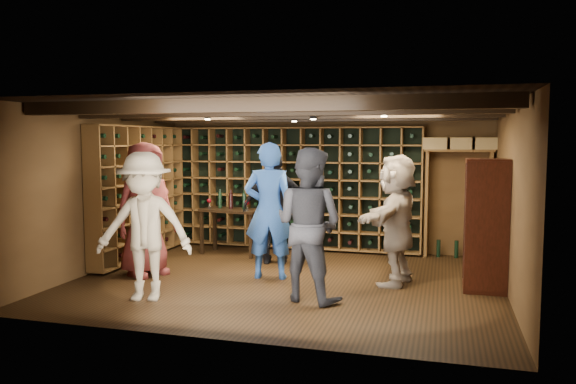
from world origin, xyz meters
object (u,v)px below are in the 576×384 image
(display_cabinet, at_px, (485,228))
(man_grey_suit, at_px, (309,224))
(man_blue_shirt, at_px, (269,211))
(guest_red_floral, at_px, (145,209))
(guest_woman_black, at_px, (276,208))
(guest_khaki, at_px, (144,227))
(guest_beige, at_px, (396,219))
(tasting_table, at_px, (232,214))

(display_cabinet, height_order, man_grey_suit, man_grey_suit)
(man_blue_shirt, height_order, guest_red_floral, guest_red_floral)
(guest_woman_black, distance_m, guest_khaki, 2.67)
(guest_beige, xyz_separation_m, tasting_table, (-2.99, 1.32, -0.19))
(man_grey_suit, bearing_deg, display_cabinet, -135.47)
(guest_woman_black, relative_size, guest_beige, 1.01)
(man_grey_suit, distance_m, guest_red_floral, 2.74)
(guest_red_floral, relative_size, guest_khaki, 1.06)
(guest_khaki, height_order, guest_beige, guest_khaki)
(guest_woman_black, bearing_deg, tasting_table, -42.31)
(guest_khaki, relative_size, guest_beige, 1.03)
(man_grey_suit, xyz_separation_m, guest_woman_black, (-1.01, 1.93, -0.04))
(man_grey_suit, distance_m, tasting_table, 3.15)
(man_blue_shirt, distance_m, guest_woman_black, 1.00)
(guest_khaki, distance_m, guest_beige, 3.43)
(guest_red_floral, distance_m, guest_khaki, 1.37)
(guest_red_floral, relative_size, guest_beige, 1.09)
(man_grey_suit, relative_size, guest_woman_black, 1.05)
(man_blue_shirt, relative_size, guest_khaki, 1.06)
(guest_khaki, bearing_deg, guest_beige, 15.69)
(man_blue_shirt, distance_m, guest_khaki, 1.91)
(guest_woman_black, relative_size, guest_khaki, 0.98)
(display_cabinet, relative_size, guest_khaki, 0.93)
(man_grey_suit, bearing_deg, guest_red_floral, 5.24)
(guest_khaki, xyz_separation_m, tasting_table, (0.01, 2.98, -0.22))
(display_cabinet, bearing_deg, tasting_table, 161.65)
(man_blue_shirt, relative_size, guest_beige, 1.09)
(guest_beige, bearing_deg, guest_woman_black, -98.54)
(man_blue_shirt, xyz_separation_m, guest_beige, (1.82, 0.16, -0.08))
(man_blue_shirt, relative_size, man_grey_suit, 1.03)
(man_blue_shirt, height_order, guest_beige, man_blue_shirt)
(man_grey_suit, relative_size, guest_beige, 1.05)
(display_cabinet, height_order, guest_red_floral, guest_red_floral)
(display_cabinet, distance_m, guest_beige, 1.18)
(display_cabinet, xyz_separation_m, guest_woman_black, (-3.19, 0.88, 0.07))
(man_blue_shirt, bearing_deg, guest_khaki, 42.89)
(display_cabinet, distance_m, man_blue_shirt, 3.01)
(man_blue_shirt, xyz_separation_m, guest_khaki, (-1.18, -1.50, -0.06))
(guest_khaki, bearing_deg, guest_red_floral, 105.91)
(man_grey_suit, height_order, guest_khaki, man_grey_suit)
(guest_beige, bearing_deg, tasting_table, -100.35)
(guest_red_floral, bearing_deg, guest_khaki, -122.65)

